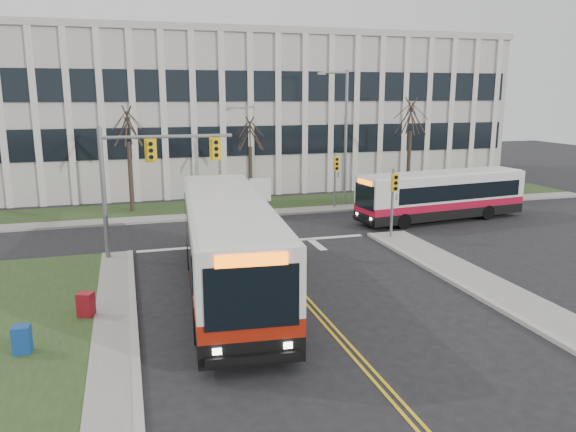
# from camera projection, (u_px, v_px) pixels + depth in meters

# --- Properties ---
(ground) EXTENTS (120.00, 120.00, 0.00)m
(ground) POSITION_uv_depth(u_px,v_px,m) (303.00, 296.00, 21.60)
(ground) COLOR black
(ground) RESTS_ON ground
(sidewalk_west) EXTENTS (1.20, 26.00, 0.14)m
(sidewalk_west) POSITION_uv_depth(u_px,v_px,m) (110.00, 383.00, 14.99)
(sidewalk_west) COLOR #9E9B93
(sidewalk_west) RESTS_ON ground
(sidewalk_east) EXTENTS (2.00, 26.00, 0.14)m
(sidewalk_east) POSITION_uv_depth(u_px,v_px,m) (559.00, 323.00, 18.93)
(sidewalk_east) COLOR #9E9B93
(sidewalk_east) RESTS_ON ground
(sidewalk_cross) EXTENTS (44.00, 1.60, 0.14)m
(sidewalk_cross) POSITION_uv_depth(u_px,v_px,m) (305.00, 210.00, 37.21)
(sidewalk_cross) COLOR #9E9B93
(sidewalk_cross) RESTS_ON ground
(building_lawn) EXTENTS (44.00, 5.00, 0.12)m
(building_lawn) POSITION_uv_depth(u_px,v_px,m) (293.00, 203.00, 39.84)
(building_lawn) COLOR #26421C
(building_lawn) RESTS_ON ground
(office_building) EXTENTS (40.00, 16.00, 12.00)m
(office_building) POSITION_uv_depth(u_px,v_px,m) (254.00, 113.00, 49.83)
(office_building) COLOR #B9B4AB
(office_building) RESTS_ON ground
(mast_arm_signal) EXTENTS (6.11, 0.38, 6.20)m
(mast_arm_signal) POSITION_uv_depth(u_px,v_px,m) (140.00, 169.00, 25.88)
(mast_arm_signal) COLOR slate
(mast_arm_signal) RESTS_ON ground
(signal_pole_near) EXTENTS (0.34, 0.39, 3.80)m
(signal_pole_near) POSITION_uv_depth(u_px,v_px,m) (393.00, 194.00, 29.50)
(signal_pole_near) COLOR slate
(signal_pole_near) RESTS_ON ground
(signal_pole_far) EXTENTS (0.34, 0.39, 3.80)m
(signal_pole_far) POSITION_uv_depth(u_px,v_px,m) (336.00, 172.00, 37.48)
(signal_pole_far) COLOR slate
(signal_pole_far) RESTS_ON ground
(streetlight) EXTENTS (2.15, 0.25, 9.20)m
(streetlight) POSITION_uv_depth(u_px,v_px,m) (344.00, 131.00, 37.88)
(streetlight) COLOR slate
(streetlight) RESTS_ON ground
(directory_sign) EXTENTS (1.50, 0.12, 2.00)m
(directory_sign) POSITION_uv_depth(u_px,v_px,m) (260.00, 190.00, 38.45)
(directory_sign) COLOR slate
(directory_sign) RESTS_ON ground
(tree_left) EXTENTS (1.80, 1.80, 7.70)m
(tree_left) POSITION_uv_depth(u_px,v_px,m) (128.00, 128.00, 35.68)
(tree_left) COLOR #42352B
(tree_left) RESTS_ON ground
(tree_mid) EXTENTS (1.80, 1.80, 6.82)m
(tree_mid) POSITION_uv_depth(u_px,v_px,m) (250.00, 135.00, 38.18)
(tree_mid) COLOR #42352B
(tree_mid) RESTS_ON ground
(tree_right) EXTENTS (1.80, 1.80, 8.25)m
(tree_right) POSITION_uv_depth(u_px,v_px,m) (411.00, 118.00, 41.04)
(tree_right) COLOR #42352B
(tree_right) RESTS_ON ground
(bus_main) EXTENTS (4.10, 13.88, 3.65)m
(bus_main) POSITION_uv_depth(u_px,v_px,m) (228.00, 248.00, 21.56)
(bus_main) COLOR silver
(bus_main) RESTS_ON ground
(bus_cross) EXTENTS (11.13, 3.70, 2.91)m
(bus_cross) POSITION_uv_depth(u_px,v_px,m) (441.00, 197.00, 34.39)
(bus_cross) COLOR silver
(bus_cross) RESTS_ON ground
(newspaper_box_blue) EXTENTS (0.53, 0.48, 0.95)m
(newspaper_box_blue) POSITION_uv_depth(u_px,v_px,m) (22.00, 341.00, 16.57)
(newspaper_box_blue) COLOR navy
(newspaper_box_blue) RESTS_ON ground
(newspaper_box_red) EXTENTS (0.64, 0.61, 0.95)m
(newspaper_box_red) POSITION_uv_depth(u_px,v_px,m) (86.00, 306.00, 19.33)
(newspaper_box_red) COLOR maroon
(newspaper_box_red) RESTS_ON ground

